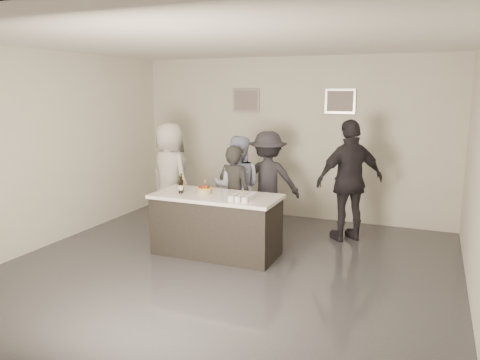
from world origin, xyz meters
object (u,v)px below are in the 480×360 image
Objects in this scene: bar_counter at (216,224)px; beer_bottle_a at (181,182)px; beer_bottle_b at (181,185)px; person_guest_left at (170,175)px; cake at (205,191)px; person_guest_right at (350,181)px; person_main_black at (234,193)px; person_guest_back at (268,181)px; person_main_blue at (237,187)px.

beer_bottle_a is (-0.60, 0.04, 0.58)m from bar_counter.
person_guest_left is at bearing 127.74° from beer_bottle_b.
person_guest_right is at bearing 37.33° from cake.
cake is 2.36m from person_guest_right.
person_main_black is (-0.02, 0.72, 0.32)m from bar_counter.
person_guest_back is at bearing -139.83° from person_guest_left.
person_guest_right is at bearing -149.14° from person_guest_left.
person_main_blue is at bearing -71.09° from person_main_black.
cake is at bearing 85.34° from person_main_black.
person_main_black is 1.86m from person_guest_right.
person_guest_left reaches higher than cake.
bar_counter is 0.52m from cake.
beer_bottle_b is at bearing -63.40° from beer_bottle_a.
person_guest_right is 1.14× the size of person_guest_back.
beer_bottle_b is at bearing 150.39° from person_guest_left.
person_guest_right is at bearing 156.36° from person_guest_back.
person_main_black is 0.91× the size of person_guest_back.
beer_bottle_b is at bearing 43.47° from person_guest_back.
person_main_blue is at bearing 93.36° from bar_counter.
person_guest_left is (-1.36, 0.27, 0.15)m from person_main_black.
bar_counter is at bearing 11.99° from beer_bottle_b.
person_guest_back is (0.27, 1.51, 0.40)m from bar_counter.
person_guest_left reaches higher than person_main_black.
person_main_blue is at bearing 65.59° from beer_bottle_b.
person_guest_right is (2.28, 1.39, -0.05)m from beer_bottle_a.
person_guest_right reaches higher than bar_counter.
person_guest_right reaches higher than person_guest_back.
person_guest_back is (1.64, 0.52, -0.07)m from person_guest_left.
beer_bottle_b reaches higher than bar_counter.
beer_bottle_a is at bearing 39.00° from person_guest_back.
person_guest_left is 0.95× the size of person_guest_right.
person_guest_right is at bearing 31.42° from beer_bottle_a.
person_guest_back reaches higher than beer_bottle_b.
person_guest_right is 1.42m from person_guest_back.
bar_counter is 1.20× the size of person_main_black.
person_main_black is (0.50, 0.83, -0.26)m from beer_bottle_b.
beer_bottle_b is 0.15× the size of person_guest_back.
cake is 0.11× the size of person_guest_right.
beer_bottle_b is (-0.52, -0.11, 0.58)m from bar_counter.
person_guest_left is at bearing -2.51° from person_main_black.
person_main_blue is (0.47, 1.03, -0.19)m from beer_bottle_b.
person_guest_left is 1.72m from person_guest_back.
cake is 0.42m from beer_bottle_a.
person_guest_back is at bearing 79.96° from bar_counter.
cake is (-0.19, 0.00, 0.49)m from bar_counter.
person_guest_left is (-0.85, 1.10, -0.11)m from beer_bottle_b.
beer_bottle_a and beer_bottle_b have the same top height.
person_guest_right reaches higher than cake.
person_main_black reaches higher than beer_bottle_b.
person_guest_back is at bearing -100.84° from person_main_black.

